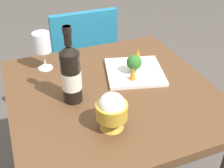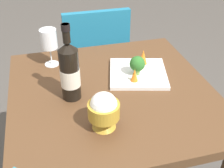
% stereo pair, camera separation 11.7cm
% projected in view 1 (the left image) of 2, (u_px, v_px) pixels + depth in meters
% --- Properties ---
extents(dining_table, '(0.84, 0.84, 0.73)m').
position_uv_depth(dining_table, '(112.00, 107.00, 1.24)').
color(dining_table, brown).
rests_on(dining_table, ground_plane).
extents(chair_by_wall, '(0.40, 0.40, 0.85)m').
position_uv_depth(chair_by_wall, '(83.00, 56.00, 1.85)').
color(chair_by_wall, teal).
rests_on(chair_by_wall, ground_plane).
extents(wine_bottle, '(0.08, 0.08, 0.31)m').
position_uv_depth(wine_bottle, '(71.00, 74.00, 1.06)').
color(wine_bottle, black).
rests_on(wine_bottle, dining_table).
extents(wine_glass, '(0.08, 0.08, 0.18)m').
position_uv_depth(wine_glass, '(42.00, 43.00, 1.26)').
color(wine_glass, white).
rests_on(wine_glass, dining_table).
extents(rice_bowl, '(0.11, 0.11, 0.14)m').
position_uv_depth(rice_bowl, '(112.00, 110.00, 0.96)').
color(rice_bowl, gold).
rests_on(rice_bowl, dining_table).
extents(serving_plate, '(0.31, 0.31, 0.02)m').
position_uv_depth(serving_plate, '(134.00, 72.00, 1.29)').
color(serving_plate, white).
rests_on(serving_plate, dining_table).
extents(broccoli_floret, '(0.07, 0.07, 0.09)m').
position_uv_depth(broccoli_floret, '(134.00, 63.00, 1.25)').
color(broccoli_floret, '#729E4C').
rests_on(broccoli_floret, serving_plate).
extents(carrot_garnish_left, '(0.03, 0.03, 0.06)m').
position_uv_depth(carrot_garnish_left, '(133.00, 74.00, 1.21)').
color(carrot_garnish_left, orange).
rests_on(carrot_garnish_left, serving_plate).
extents(carrot_garnish_right, '(0.04, 0.04, 0.07)m').
position_uv_depth(carrot_garnish_right, '(138.00, 55.00, 1.33)').
color(carrot_garnish_right, orange).
rests_on(carrot_garnish_right, serving_plate).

